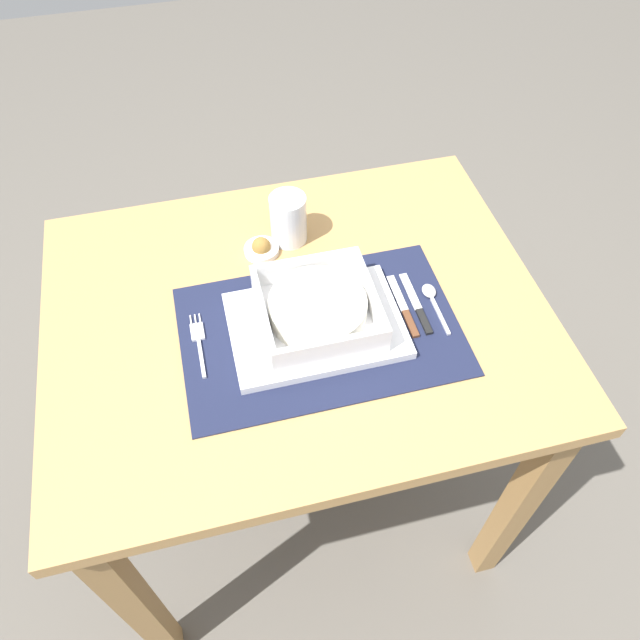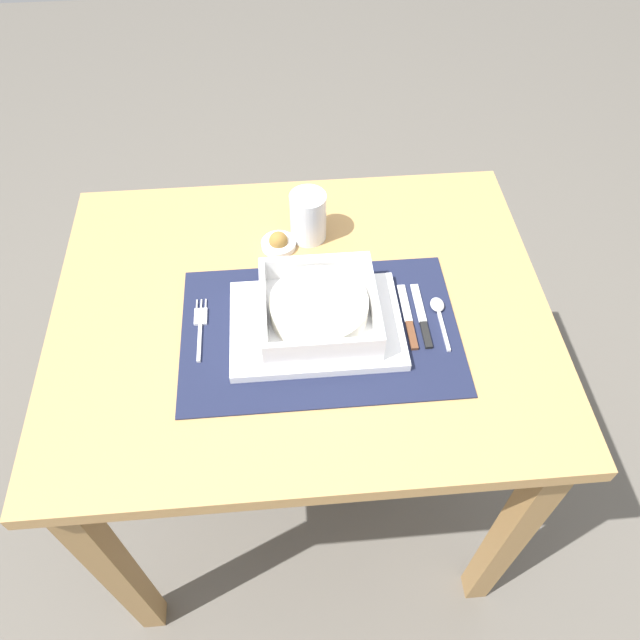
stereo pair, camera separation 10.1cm
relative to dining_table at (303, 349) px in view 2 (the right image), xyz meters
name	(u,v)px [view 2 (the right image)]	position (x,y,z in m)	size (l,w,h in m)	color
ground_plane	(308,485)	(0.00, 0.00, -0.63)	(6.00, 6.00, 0.00)	#59544C
dining_table	(303,349)	(0.00, 0.00, 0.00)	(0.87, 0.69, 0.75)	#B2844C
placemat	(320,330)	(0.03, -0.05, 0.12)	(0.47, 0.31, 0.00)	#191E38
serving_plate	(316,325)	(0.02, -0.05, 0.13)	(0.29, 0.20, 0.02)	white
porridge_bowl	(319,309)	(0.03, -0.04, 0.16)	(0.19, 0.19, 0.06)	white
fork	(200,324)	(-0.17, -0.03, 0.13)	(0.02, 0.13, 0.00)	silver
spoon	(439,310)	(0.24, -0.03, 0.13)	(0.02, 0.11, 0.01)	silver
butter_knife	(422,319)	(0.21, -0.05, 0.13)	(0.01, 0.14, 0.01)	black
bread_knife	(408,320)	(0.18, -0.05, 0.13)	(0.01, 0.14, 0.01)	#59331E
drinking_glass	(308,219)	(0.03, 0.18, 0.17)	(0.07, 0.07, 0.10)	white
condiment_saucer	(279,243)	(-0.03, 0.16, 0.13)	(0.07, 0.07, 0.04)	white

